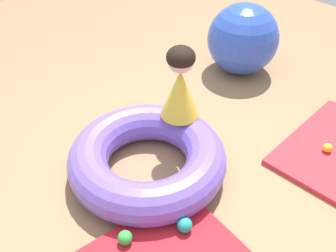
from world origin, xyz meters
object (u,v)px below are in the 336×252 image
at_px(inflatable_cushion, 147,158).
at_px(play_ball_green, 125,238).
at_px(child_in_yellow, 180,84).
at_px(play_ball_teal, 185,225).
at_px(play_ball_yellow, 328,148).
at_px(exercise_ball_large, 243,39).

distance_m(inflatable_cushion, play_ball_green, 0.62).
distance_m(child_in_yellow, play_ball_teal, 0.97).
bearing_deg(play_ball_yellow, play_ball_green, -104.88).
bearing_deg(play_ball_yellow, inflatable_cushion, -125.87).
relative_size(inflatable_cushion, play_ball_green, 12.68).
xyz_separation_m(child_in_yellow, play_ball_yellow, (0.87, 0.70, -0.47)).
distance_m(play_ball_green, play_ball_teal, 0.36).
height_order(play_ball_teal, play_ball_yellow, play_ball_teal).
relative_size(play_ball_teal, exercise_ball_large, 0.14).
xyz_separation_m(play_ball_teal, play_ball_yellow, (0.24, 1.28, -0.01)).
distance_m(child_in_yellow, exercise_ball_large, 1.31).
height_order(inflatable_cushion, exercise_ball_large, exercise_ball_large).
bearing_deg(inflatable_cushion, play_ball_green, -53.37).
distance_m(play_ball_green, play_ball_yellow, 1.65).
relative_size(child_in_yellow, play_ball_yellow, 8.02).
relative_size(child_in_yellow, play_ball_green, 6.32).
bearing_deg(exercise_ball_large, inflatable_cushion, -74.48).
height_order(play_ball_green, play_ball_yellow, play_ball_green).
bearing_deg(play_ball_teal, play_ball_yellow, 79.18).
bearing_deg(play_ball_teal, play_ball_green, -119.70).
height_order(child_in_yellow, play_ball_green, child_in_yellow).
bearing_deg(play_ball_green, play_ball_yellow, 75.12).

